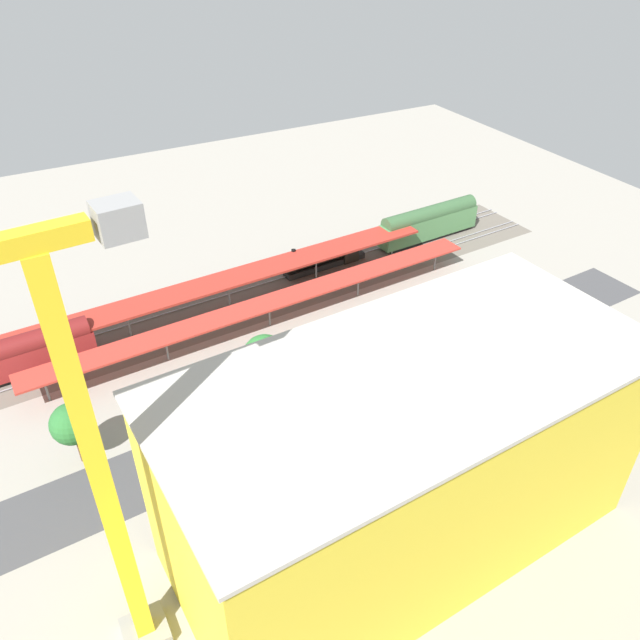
# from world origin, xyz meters

# --- Properties ---
(ground_plane) EXTENTS (183.05, 183.05, 0.00)m
(ground_plane) POSITION_xyz_m (0.00, 0.00, 0.00)
(ground_plane) COLOR gray
(ground_plane) RESTS_ON ground
(rail_bed) EXTENTS (115.00, 20.20, 0.01)m
(rail_bed) POSITION_xyz_m (0.00, -20.80, 0.00)
(rail_bed) COLOR #665E54
(rail_bed) RESTS_ON ground
(street_asphalt) EXTENTS (114.73, 15.25, 0.01)m
(street_asphalt) POSITION_xyz_m (0.00, 5.39, 0.00)
(street_asphalt) COLOR #424244
(street_asphalt) RESTS_ON ground
(track_rails) EXTENTS (114.24, 13.78, 0.12)m
(track_rails) POSITION_xyz_m (0.00, -20.80, 0.18)
(track_rails) COLOR #9E9EA8
(track_rails) RESTS_ON ground
(platform_canopy_near) EXTENTS (67.87, 7.74, 3.98)m
(platform_canopy_near) POSITION_xyz_m (-2.85, -12.71, 3.79)
(platform_canopy_near) COLOR #B73328
(platform_canopy_near) RESTS_ON ground
(platform_canopy_far) EXTENTS (67.67, 8.61, 4.55)m
(platform_canopy_far) POSITION_xyz_m (0.22, -20.49, 4.33)
(platform_canopy_far) COLOR #A82D23
(platform_canopy_far) RESTS_ON ground
(locomotive) EXTENTS (14.79, 3.24, 4.81)m
(locomotive) POSITION_xyz_m (-18.00, -23.79, 1.69)
(locomotive) COLOR black
(locomotive) RESTS_ON ground
(passenger_coach) EXTENTS (20.04, 4.03, 6.27)m
(passenger_coach) POSITION_xyz_m (-38.84, -23.78, 3.31)
(passenger_coach) COLOR black
(passenger_coach) RESTS_ON ground
(freight_coach_far) EXTENTS (16.36, 3.94, 5.82)m
(freight_coach_far) POSITION_xyz_m (28.49, -17.82, 3.04)
(freight_coach_far) COLOR black
(freight_coach_far) RESTS_ON ground
(parked_car_0) EXTENTS (4.40, 2.19, 1.71)m
(parked_car_0) POSITION_xyz_m (-34.14, 8.55, 0.76)
(parked_car_0) COLOR black
(parked_car_0) RESTS_ON ground
(parked_car_1) EXTENTS (4.24, 2.04, 1.73)m
(parked_car_1) POSITION_xyz_m (-26.14, 8.92, 0.77)
(parked_car_1) COLOR black
(parked_car_1) RESTS_ON ground
(parked_car_2) EXTENTS (4.32, 1.76, 1.72)m
(parked_car_2) POSITION_xyz_m (-17.61, 9.12, 0.76)
(parked_car_2) COLOR black
(parked_car_2) RESTS_ON ground
(parked_car_3) EXTENTS (4.69, 2.23, 1.70)m
(parked_car_3) POSITION_xyz_m (-10.15, 8.72, 0.76)
(parked_car_3) COLOR black
(parked_car_3) RESTS_ON ground
(construction_building) EXTENTS (42.46, 21.38, 19.85)m
(construction_building) POSITION_xyz_m (0.94, 24.86, 9.93)
(construction_building) COLOR yellow
(construction_building) RESTS_ON ground
(construction_roof_slab) EXTENTS (43.09, 22.01, 0.40)m
(construction_roof_slab) POSITION_xyz_m (0.94, 24.86, 20.05)
(construction_roof_slab) COLOR #B7B2A8
(construction_roof_slab) RESTS_ON construction_building
(tower_crane) EXTENTS (23.62, 3.88, 38.08)m
(tower_crane) POSITION_xyz_m (26.56, 23.71, 21.97)
(tower_crane) COLOR gray
(tower_crane) RESTS_ON ground
(box_truck_0) EXTENTS (10.30, 3.15, 3.42)m
(box_truck_0) POSITION_xyz_m (-14.71, 9.38, 1.67)
(box_truck_0) COLOR black
(box_truck_0) RESTS_ON ground
(box_truck_1) EXTENTS (9.85, 3.87, 3.69)m
(box_truck_1) POSITION_xyz_m (4.42, 8.30, 1.81)
(box_truck_1) COLOR black
(box_truck_1) RESTS_ON ground
(street_tree_0) EXTENTS (5.46, 5.46, 7.92)m
(street_tree_0) POSITION_xyz_m (3.33, -0.19, 5.17)
(street_tree_0) COLOR brown
(street_tree_0) RESTS_ON ground
(street_tree_1) EXTENTS (4.67, 4.67, 7.67)m
(street_tree_1) POSITION_xyz_m (6.19, 1.32, 5.30)
(street_tree_1) COLOR brown
(street_tree_1) RESTS_ON ground
(street_tree_2) EXTENTS (4.55, 4.55, 7.79)m
(street_tree_2) POSITION_xyz_m (25.97, 1.02, 5.50)
(street_tree_2) COLOR brown
(street_tree_2) RESTS_ON ground
(street_tree_3) EXTENTS (4.04, 4.04, 6.98)m
(street_tree_3) POSITION_xyz_m (-15.33, -0.55, 4.94)
(street_tree_3) COLOR brown
(street_tree_3) RESTS_ON ground
(traffic_light) EXTENTS (0.50, 0.36, 5.95)m
(traffic_light) POSITION_xyz_m (14.28, 10.17, 3.99)
(traffic_light) COLOR #333333
(traffic_light) RESTS_ON ground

